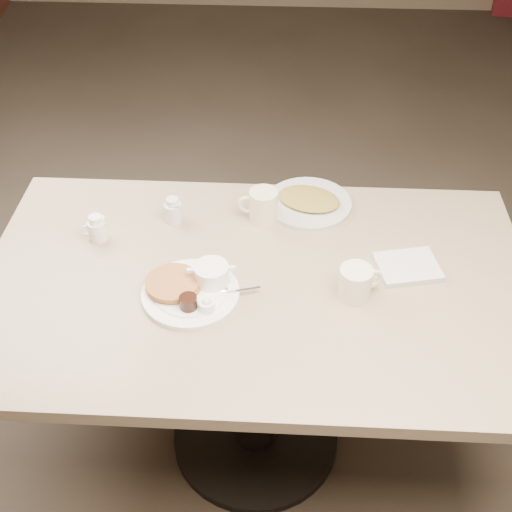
{
  "coord_description": "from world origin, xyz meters",
  "views": [
    {
      "loc": [
        0.07,
        -1.28,
        1.97
      ],
      "look_at": [
        0.0,
        0.02,
        0.82
      ],
      "focal_mm": 46.05,
      "sensor_mm": 36.0,
      "label": 1
    }
  ],
  "objects_px": {
    "diner_table": "(256,323)",
    "coffee_mug_near": "(356,282)",
    "creamer_left": "(97,229)",
    "main_plate": "(192,287)",
    "coffee_mug_far": "(262,206)",
    "creamer_right": "(173,211)",
    "hash_plate": "(309,202)"
  },
  "relations": [
    {
      "from": "coffee_mug_far",
      "to": "creamer_right",
      "type": "distance_m",
      "value": 0.27
    },
    {
      "from": "coffee_mug_near",
      "to": "hash_plate",
      "type": "xyz_separation_m",
      "value": [
        -0.12,
        0.39,
        -0.03
      ]
    },
    {
      "from": "main_plate",
      "to": "creamer_left",
      "type": "relative_size",
      "value": 4.11
    },
    {
      "from": "coffee_mug_far",
      "to": "creamer_right",
      "type": "relative_size",
      "value": 1.54
    },
    {
      "from": "diner_table",
      "to": "creamer_right",
      "type": "distance_m",
      "value": 0.41
    },
    {
      "from": "diner_table",
      "to": "main_plate",
      "type": "bearing_deg",
      "value": -160.34
    },
    {
      "from": "coffee_mug_near",
      "to": "creamer_right",
      "type": "xyz_separation_m",
      "value": [
        -0.52,
        0.29,
        -0.01
      ]
    },
    {
      "from": "main_plate",
      "to": "hash_plate",
      "type": "bearing_deg",
      "value": 52.6
    },
    {
      "from": "coffee_mug_near",
      "to": "creamer_left",
      "type": "relative_size",
      "value": 1.64
    },
    {
      "from": "coffee_mug_near",
      "to": "creamer_right",
      "type": "height_order",
      "value": "coffee_mug_near"
    },
    {
      "from": "coffee_mug_far",
      "to": "creamer_left",
      "type": "bearing_deg",
      "value": -166.14
    },
    {
      "from": "coffee_mug_far",
      "to": "main_plate",
      "type": "bearing_deg",
      "value": -117.29
    },
    {
      "from": "creamer_left",
      "to": "main_plate",
      "type": "bearing_deg",
      "value": -35.07
    },
    {
      "from": "coffee_mug_near",
      "to": "creamer_left",
      "type": "distance_m",
      "value": 0.75
    },
    {
      "from": "diner_table",
      "to": "coffee_mug_near",
      "type": "bearing_deg",
      "value": -9.09
    },
    {
      "from": "main_plate",
      "to": "coffee_mug_far",
      "type": "bearing_deg",
      "value": 62.71
    },
    {
      "from": "main_plate",
      "to": "hash_plate",
      "type": "height_order",
      "value": "main_plate"
    },
    {
      "from": "diner_table",
      "to": "hash_plate",
      "type": "relative_size",
      "value": 4.49
    },
    {
      "from": "diner_table",
      "to": "coffee_mug_far",
      "type": "relative_size",
      "value": 12.16
    },
    {
      "from": "coffee_mug_far",
      "to": "hash_plate",
      "type": "bearing_deg",
      "value": 28.61
    },
    {
      "from": "main_plate",
      "to": "creamer_left",
      "type": "xyz_separation_m",
      "value": [
        -0.3,
        0.21,
        0.01
      ]
    },
    {
      "from": "coffee_mug_near",
      "to": "coffee_mug_far",
      "type": "xyz_separation_m",
      "value": [
        -0.26,
        0.31,
        0.0
      ]
    },
    {
      "from": "main_plate",
      "to": "coffee_mug_far",
      "type": "relative_size",
      "value": 2.66
    },
    {
      "from": "diner_table",
      "to": "creamer_right",
      "type": "relative_size",
      "value": 18.75
    },
    {
      "from": "creamer_right",
      "to": "hash_plate",
      "type": "distance_m",
      "value": 0.42
    },
    {
      "from": "hash_plate",
      "to": "coffee_mug_near",
      "type": "bearing_deg",
      "value": -72.99
    },
    {
      "from": "diner_table",
      "to": "coffee_mug_far",
      "type": "bearing_deg",
      "value": 88.84
    },
    {
      "from": "creamer_right",
      "to": "hash_plate",
      "type": "bearing_deg",
      "value": 13.53
    },
    {
      "from": "coffee_mug_far",
      "to": "creamer_left",
      "type": "xyz_separation_m",
      "value": [
        -0.47,
        -0.12,
        -0.01
      ]
    },
    {
      "from": "coffee_mug_far",
      "to": "creamer_right",
      "type": "bearing_deg",
      "value": -175.47
    },
    {
      "from": "diner_table",
      "to": "creamer_left",
      "type": "height_order",
      "value": "creamer_left"
    },
    {
      "from": "coffee_mug_near",
      "to": "creamer_left",
      "type": "height_order",
      "value": "coffee_mug_near"
    }
  ]
}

